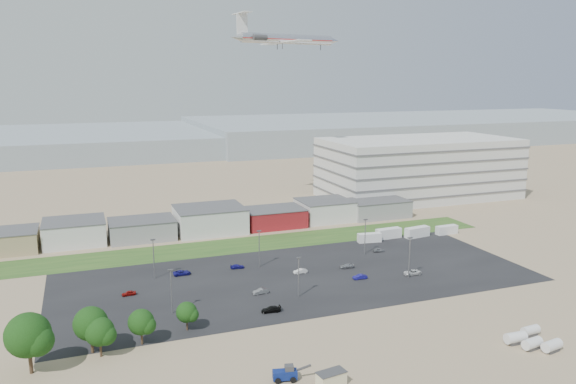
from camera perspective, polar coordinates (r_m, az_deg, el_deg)
name	(u,v)px	position (r m, az deg, el deg)	size (l,w,h in m)	color
ground	(309,309)	(125.76, 2.15, -11.79)	(700.00, 700.00, 0.00)	#92785D
parking_lot	(297,277)	(144.74, 0.92, -8.61)	(120.00, 50.00, 0.01)	black
grass_strip	(243,245)	(172.05, -4.56, -5.37)	(160.00, 16.00, 0.02)	#264D1D
hills_backdrop	(198,140)	(432.38, -9.14, 5.25)	(700.00, 200.00, 9.00)	gray
building_row	(176,222)	(185.41, -11.27, -3.05)	(170.00, 20.00, 8.00)	silver
parking_garage	(418,168)	(245.33, 13.11, 2.40)	(80.00, 40.00, 25.00)	silver
portable_shed	(331,379)	(97.26, 4.42, -18.38)	(4.89, 2.54, 2.47)	beige
telehandler	(285,373)	(98.29, -0.32, -17.91)	(6.54, 2.18, 2.73)	navy
storage_tank_nw	(515,337)	(118.43, 22.11, -13.53)	(4.14, 2.07, 2.48)	silver
storage_tank_ne	(530,330)	(123.03, 23.41, -12.76)	(3.64, 1.82, 2.18)	silver
storage_tank_sw	(532,343)	(117.48, 23.56, -13.90)	(3.89, 1.95, 2.34)	silver
storage_tank_se	(552,345)	(118.01, 25.24, -13.92)	(3.95, 1.97, 2.37)	silver
box_trailer_a	(369,238)	(175.91, 8.27, -4.62)	(7.32, 2.29, 2.74)	silver
box_trailer_b	(388,233)	(181.03, 10.17, -4.16)	(8.38, 2.62, 3.14)	silver
box_trailer_c	(417,232)	(184.28, 12.99, -3.99)	(8.48, 2.65, 3.18)	silver
box_trailer_d	(447,230)	(190.16, 15.81, -3.72)	(7.43, 2.32, 2.79)	silver
tree_far_left	(28,340)	(107.62, -24.87, -13.47)	(8.19, 8.19, 12.29)	black
tree_left	(91,327)	(111.30, -19.39, -12.83)	(6.71, 6.71, 10.07)	black
tree_mid	(100,335)	(109.72, -18.58, -13.57)	(5.70, 5.70, 8.55)	black
tree_right	(141,325)	(112.31, -14.69, -12.92)	(5.27, 5.27, 7.90)	black
tree_near	(187,314)	(116.40, -10.26, -12.14)	(4.49, 4.49, 6.74)	black
lightpole_front_l	(171,292)	(124.26, -11.76, -9.87)	(1.16, 0.48, 9.88)	slate
lightpole_front_m	(299,277)	(130.60, 1.09, -8.64)	(1.12, 0.47, 9.53)	slate
lightpole_front_r	(409,258)	(145.61, 12.22, -6.54)	(1.25, 0.52, 10.63)	slate
lightpole_back_l	(154,259)	(145.96, -13.48, -6.63)	(1.21, 0.50, 10.26)	slate
lightpole_back_m	(259,249)	(150.82, -2.94, -5.78)	(1.18, 0.49, 10.04)	slate
lightpole_back_r	(365,237)	(162.66, 7.83, -4.53)	(1.22, 0.51, 10.38)	slate
airliner	(287,39)	(228.13, -0.08, 15.28)	(48.26, 32.90, 14.26)	silver
parked_car_0	(412,272)	(149.43, 12.49, -7.98)	(2.12, 4.60, 1.28)	silver
parked_car_1	(360,277)	(144.12, 7.32, -8.54)	(1.29, 3.69, 1.22)	navy
parked_car_3	(271,309)	(123.99, -1.74, -11.83)	(1.75, 4.30, 1.25)	black
parked_car_4	(261,291)	(133.85, -2.80, -10.04)	(1.31, 3.76, 1.24)	#595B5E
parked_car_5	(129,293)	(137.86, -15.87, -9.86)	(1.31, 3.25, 1.11)	maroon
parked_car_6	(237,266)	(151.29, -5.17, -7.54)	(1.51, 3.72, 1.08)	navy
parked_car_7	(300,271)	(147.01, 1.26, -8.04)	(1.27, 3.65, 1.20)	silver
parked_car_8	(379,250)	(166.69, 9.20, -5.84)	(1.36, 3.38, 1.15)	#A5A5AA
parked_car_9	(182,273)	(148.34, -10.73, -8.06)	(2.08, 4.50, 1.25)	navy
parked_car_12	(346,266)	(151.65, 5.95, -7.51)	(1.56, 3.84, 1.11)	#A5A5AA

